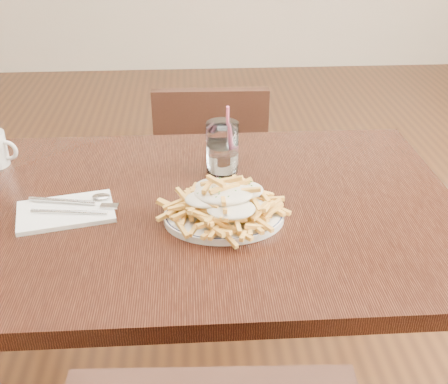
{
  "coord_description": "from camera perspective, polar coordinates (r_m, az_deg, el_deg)",
  "views": [
    {
      "loc": [
        -0.01,
        -1.11,
        1.4
      ],
      "look_at": [
        0.05,
        -0.07,
        0.82
      ],
      "focal_mm": 45.0,
      "sensor_mm": 36.0,
      "label": 1
    }
  ],
  "objects": [
    {
      "name": "water_glass",
      "position": [
        1.4,
        -0.17,
        4.23
      ],
      "size": [
        0.08,
        0.08,
        0.18
      ],
      "color": "white",
      "rests_on": "table"
    },
    {
      "name": "napkin",
      "position": [
        1.29,
        -15.78,
        -1.93
      ],
      "size": [
        0.23,
        0.18,
        0.01
      ],
      "primitive_type": "cube",
      "rotation": [
        0.0,
        0.0,
        0.22
      ],
      "color": "white",
      "rests_on": "table"
    },
    {
      "name": "loaded_fries",
      "position": [
        1.2,
        -0.0,
        -0.58
      ],
      "size": [
        0.28,
        0.25,
        0.07
      ],
      "color": "gold",
      "rests_on": "fries_plate"
    },
    {
      "name": "table",
      "position": [
        1.33,
        -2.57,
        -4.1
      ],
      "size": [
        1.2,
        0.8,
        0.75
      ],
      "color": "black",
      "rests_on": "ground"
    },
    {
      "name": "fries_plate",
      "position": [
        1.22,
        -0.0,
        -2.49
      ],
      "size": [
        0.27,
        0.24,
        0.02
      ],
      "color": "white",
      "rests_on": "table"
    },
    {
      "name": "chair_far",
      "position": [
        2.03,
        -1.32,
        1.75
      ],
      "size": [
        0.39,
        0.39,
        0.81
      ],
      "color": "black",
      "rests_on": "ground"
    },
    {
      "name": "cutlery",
      "position": [
        1.3,
        -15.8,
        -1.46
      ],
      "size": [
        0.22,
        0.09,
        0.01
      ],
      "color": "silver",
      "rests_on": "napkin"
    }
  ]
}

